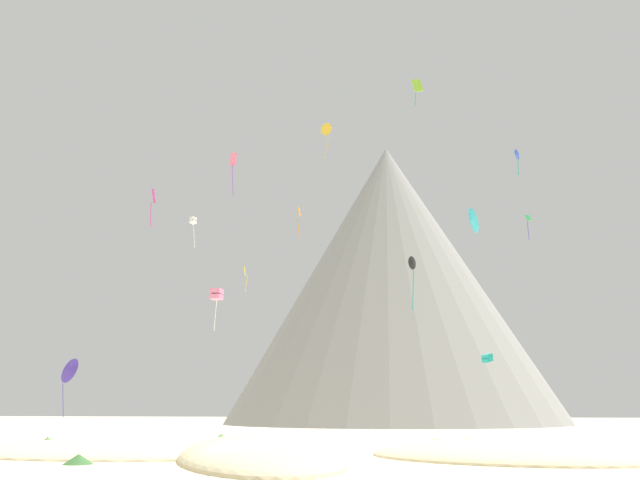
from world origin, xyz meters
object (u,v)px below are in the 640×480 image
kite_rainbow_high (233,164)px  kite_black_mid (413,265)px  kite_cyan_mid (472,220)px  kite_magenta_mid (153,199)px  kite_white_high (193,221)px  kite_blue_high (516,155)px  kite_yellow_mid (245,273)px  kite_orange_mid (299,216)px  bush_mid_center (78,459)px  kite_teal_low (487,358)px  kite_green_high (528,221)px  bush_scatter_east (221,440)px  kite_indigo_low (69,371)px  kite_gold_high (327,130)px  rock_massif (390,290)px  kite_pink_mid (217,294)px  kite_lime_high (417,87)px  bush_far_left (47,444)px

kite_rainbow_high → kite_black_mid: kite_rainbow_high is taller
kite_cyan_mid → kite_magenta_mid: kite_magenta_mid is taller
kite_white_high → kite_blue_high: size_ratio=1.26×
kite_blue_high → kite_yellow_mid: (-39.29, 11.41, -11.49)m
kite_orange_mid → kite_rainbow_high: (-8.69, 2.05, 7.70)m
bush_mid_center → kite_cyan_mid: (24.04, 23.54, 19.77)m
kite_magenta_mid → kite_teal_low: bearing=125.9°
kite_green_high → kite_white_high: bearing=-158.5°
kite_black_mid → kite_cyan_mid: bearing=-77.5°
kite_rainbow_high → bush_scatter_east: bearing=-20.0°
kite_magenta_mid → kite_orange_mid: 16.38m
kite_teal_low → kite_white_high: 44.72m
bush_mid_center → bush_scatter_east: bearing=84.7°
kite_teal_low → kite_indigo_low: 44.44m
kite_blue_high → kite_orange_mid: bearing=-71.4°
bush_mid_center → kite_teal_low: bearing=56.4°
kite_orange_mid → kite_rainbow_high: size_ratio=0.73×
kite_cyan_mid → kite_gold_high: 35.46m
rock_massif → kite_yellow_mid: rock_massif is taller
kite_white_high → bush_mid_center: bearing=-53.5°
bush_mid_center → kite_white_high: kite_white_high is taller
bush_scatter_east → kite_pink_mid: bearing=116.7°
bush_scatter_east → kite_lime_high: (17.60, 10.78, 37.36)m
kite_yellow_mid → kite_rainbow_high: bearing=45.5°
kite_green_high → kite_pink_mid: size_ratio=0.90×
kite_green_high → kite_gold_high: 32.44m
kite_gold_high → kite_rainbow_high: 18.09m
bush_mid_center → kite_magenta_mid: 32.07m
kite_magenta_mid → kite_rainbow_high: size_ratio=0.72×
kite_white_high → kite_indigo_low: bearing=-77.8°
kite_lime_high → kite_teal_low: kite_lime_high is taller
kite_teal_low → kite_rainbow_high: size_ratio=0.24×
kite_pink_mid → kite_indigo_low: bearing=12.5°
bush_far_left → kite_blue_high: 62.33m
kite_cyan_mid → kite_rainbow_high: size_ratio=0.46×
kite_lime_high → kite_indigo_low: (-35.97, -5.37, -31.08)m
kite_green_high → kite_white_high: kite_green_high is taller
kite_magenta_mid → kite_blue_high: 45.90m
kite_lime_high → kite_pink_mid: 31.84m
kite_green_high → kite_rainbow_high: size_ratio=0.70×
kite_white_high → kite_yellow_mid: kite_white_high is taller
bush_far_left → kite_white_high: kite_white_high is taller
kite_rainbow_high → kite_blue_high: size_ratio=1.54×
kite_cyan_mid → kite_indigo_low: bearing=-102.8°
kite_green_high → kite_pink_mid: 50.28m
bush_scatter_east → kite_white_high: (-15.08, 27.55, 28.42)m
rock_massif → kite_cyan_mid: (13.52, -75.91, -7.61)m
kite_white_high → bush_scatter_east: bearing=-40.7°
bush_far_left → bush_scatter_east: bearing=41.3°
kite_white_high → kite_green_high: bearing=34.1°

